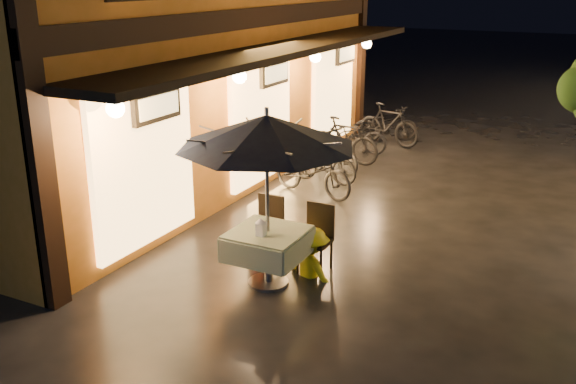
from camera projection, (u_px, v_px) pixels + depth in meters
The scene contains 15 objects.
ground at pixel (348, 319), 7.93m from camera, with size 90.00×90.00×0.00m, color black.
cafe_table at pixel (268, 244), 8.65m from camera, with size 0.99×0.99×0.78m.
patio_umbrella at pixel (267, 131), 8.15m from camera, with size 2.36×2.36×2.46m.
cafe_chair_left at pixel (268, 225), 9.46m from camera, with size 0.42×0.42×0.97m.
cafe_chair_right at pixel (317, 234), 9.11m from camera, with size 0.42×0.42×0.97m.
table_lantern at pixel (261, 226), 8.39m from camera, with size 0.16×0.16×0.25m.
person_orange at pixel (266, 221), 9.22m from camera, with size 0.66×0.51×1.36m, color #F15114.
person_yellow at pixel (312, 229), 8.90m from camera, with size 0.88×0.51×1.36m, color yellow.
bicycle_0 at pixel (313, 171), 12.27m from camera, with size 0.63×1.80×0.95m, color black.
bicycle_1 at pixel (324, 162), 13.00m from camera, with size 0.42×1.48×0.89m, color black.
bicycle_2 at pixel (330, 152), 13.79m from camera, with size 0.56×1.61×0.85m, color black.
bicycle_3 at pixel (344, 140), 14.41m from camera, with size 0.48×1.70×1.02m, color black.
bicycle_4 at pixel (353, 135), 15.21m from camera, with size 0.58×1.65×0.87m, color black.
bicycle_5 at pixel (388, 125), 15.89m from camera, with size 0.48×1.72×1.03m, color black.
bicycle_6 at pixel (385, 124), 16.36m from camera, with size 0.56×1.61×0.84m, color black.
Camera 1 is at (2.52, -6.58, 4.03)m, focal length 40.00 mm.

